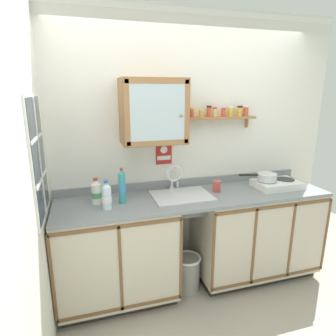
{
  "coord_description": "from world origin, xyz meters",
  "views": [
    {
      "loc": [
        -0.99,
        -2.11,
        1.91
      ],
      "look_at": [
        -0.24,
        0.42,
        1.21
      ],
      "focal_mm": 30.99,
      "sensor_mm": 36.0,
      "label": 1
    }
  ],
  "objects_px": {
    "bottle_opaque_white_2": "(96,192)",
    "wall_cabinet": "(153,111)",
    "bottle_detergent_teal_1": "(122,187)",
    "bottle_water_clear_0": "(107,196)",
    "saucepan": "(267,177)",
    "warning_sign": "(164,153)",
    "hot_plate_stove": "(277,184)",
    "mug": "(217,186)",
    "trash_bin": "(187,272)",
    "sink": "(181,199)"
  },
  "relations": [
    {
      "from": "bottle_water_clear_0",
      "to": "warning_sign",
      "type": "distance_m",
      "value": 0.76
    },
    {
      "from": "warning_sign",
      "to": "trash_bin",
      "type": "bearing_deg",
      "value": -70.31
    },
    {
      "from": "sink",
      "to": "bottle_opaque_white_2",
      "type": "bearing_deg",
      "value": 178.13
    },
    {
      "from": "mug",
      "to": "wall_cabinet",
      "type": "distance_m",
      "value": 0.95
    },
    {
      "from": "bottle_detergent_teal_1",
      "to": "wall_cabinet",
      "type": "distance_m",
      "value": 0.72
    },
    {
      "from": "bottle_water_clear_0",
      "to": "bottle_detergent_teal_1",
      "type": "height_order",
      "value": "bottle_detergent_teal_1"
    },
    {
      "from": "warning_sign",
      "to": "wall_cabinet",
      "type": "bearing_deg",
      "value": -131.07
    },
    {
      "from": "hot_plate_stove",
      "to": "trash_bin",
      "type": "relative_size",
      "value": 1.28
    },
    {
      "from": "bottle_water_clear_0",
      "to": "mug",
      "type": "height_order",
      "value": "bottle_water_clear_0"
    },
    {
      "from": "bottle_water_clear_0",
      "to": "trash_bin",
      "type": "bearing_deg",
      "value": 1.47
    },
    {
      "from": "saucepan",
      "to": "mug",
      "type": "distance_m",
      "value": 0.53
    },
    {
      "from": "saucepan",
      "to": "mug",
      "type": "bearing_deg",
      "value": 175.55
    },
    {
      "from": "hot_plate_stove",
      "to": "bottle_detergent_teal_1",
      "type": "distance_m",
      "value": 1.58
    },
    {
      "from": "saucepan",
      "to": "mug",
      "type": "xyz_separation_m",
      "value": [
        -0.53,
        0.04,
        -0.06
      ]
    },
    {
      "from": "sink",
      "to": "trash_bin",
      "type": "distance_m",
      "value": 0.74
    },
    {
      "from": "mug",
      "to": "saucepan",
      "type": "bearing_deg",
      "value": -4.45
    },
    {
      "from": "bottle_detergent_teal_1",
      "to": "wall_cabinet",
      "type": "relative_size",
      "value": 0.55
    },
    {
      "from": "saucepan",
      "to": "bottle_opaque_white_2",
      "type": "relative_size",
      "value": 1.62
    },
    {
      "from": "saucepan",
      "to": "bottle_detergent_teal_1",
      "type": "xyz_separation_m",
      "value": [
        -1.46,
        0.0,
        0.03
      ]
    },
    {
      "from": "sink",
      "to": "warning_sign",
      "type": "relative_size",
      "value": 2.33
    },
    {
      "from": "bottle_detergent_teal_1",
      "to": "bottle_water_clear_0",
      "type": "bearing_deg",
      "value": -145.21
    },
    {
      "from": "bottle_water_clear_0",
      "to": "hot_plate_stove",
      "type": "bearing_deg",
      "value": 2.45
    },
    {
      "from": "saucepan",
      "to": "warning_sign",
      "type": "distance_m",
      "value": 1.07
    },
    {
      "from": "sink",
      "to": "bottle_opaque_white_2",
      "type": "relative_size",
      "value": 2.35
    },
    {
      "from": "bottle_detergent_teal_1",
      "to": "warning_sign",
      "type": "xyz_separation_m",
      "value": [
        0.46,
        0.29,
        0.22
      ]
    },
    {
      "from": "bottle_water_clear_0",
      "to": "bottle_detergent_teal_1",
      "type": "relative_size",
      "value": 0.79
    },
    {
      "from": "bottle_water_clear_0",
      "to": "warning_sign",
      "type": "height_order",
      "value": "warning_sign"
    },
    {
      "from": "bottle_opaque_white_2",
      "to": "wall_cabinet",
      "type": "xyz_separation_m",
      "value": [
        0.54,
        0.08,
        0.68
      ]
    },
    {
      "from": "bottle_detergent_teal_1",
      "to": "bottle_opaque_white_2",
      "type": "bearing_deg",
      "value": 166.85
    },
    {
      "from": "hot_plate_stove",
      "to": "warning_sign",
      "type": "relative_size",
      "value": 1.96
    },
    {
      "from": "bottle_detergent_teal_1",
      "to": "warning_sign",
      "type": "distance_m",
      "value": 0.59
    },
    {
      "from": "bottle_opaque_white_2",
      "to": "wall_cabinet",
      "type": "bearing_deg",
      "value": 8.47
    },
    {
      "from": "saucepan",
      "to": "wall_cabinet",
      "type": "distance_m",
      "value": 1.32
    },
    {
      "from": "wall_cabinet",
      "to": "sink",
      "type": "bearing_deg",
      "value": -24.56
    },
    {
      "from": "hot_plate_stove",
      "to": "saucepan",
      "type": "relative_size",
      "value": 1.22
    },
    {
      "from": "wall_cabinet",
      "to": "warning_sign",
      "type": "height_order",
      "value": "wall_cabinet"
    },
    {
      "from": "bottle_water_clear_0",
      "to": "warning_sign",
      "type": "bearing_deg",
      "value": 32.95
    },
    {
      "from": "saucepan",
      "to": "bottle_opaque_white_2",
      "type": "xyz_separation_m",
      "value": [
        -1.68,
        0.05,
        -0.02
      ]
    },
    {
      "from": "saucepan",
      "to": "mug",
      "type": "relative_size",
      "value": 3.05
    },
    {
      "from": "warning_sign",
      "to": "trash_bin",
      "type": "height_order",
      "value": "warning_sign"
    },
    {
      "from": "bottle_detergent_teal_1",
      "to": "bottle_opaque_white_2",
      "type": "height_order",
      "value": "bottle_detergent_teal_1"
    },
    {
      "from": "mug",
      "to": "warning_sign",
      "type": "bearing_deg",
      "value": 151.66
    },
    {
      "from": "bottle_water_clear_0",
      "to": "mug",
      "type": "distance_m",
      "value": 1.08
    },
    {
      "from": "bottle_detergent_teal_1",
      "to": "mug",
      "type": "relative_size",
      "value": 2.58
    },
    {
      "from": "mug",
      "to": "warning_sign",
      "type": "height_order",
      "value": "warning_sign"
    },
    {
      "from": "bottle_opaque_white_2",
      "to": "mug",
      "type": "relative_size",
      "value": 1.89
    },
    {
      "from": "saucepan",
      "to": "bottle_water_clear_0",
      "type": "distance_m",
      "value": 1.6
    },
    {
      "from": "saucepan",
      "to": "bottle_detergent_teal_1",
      "type": "bearing_deg",
      "value": 179.92
    },
    {
      "from": "bottle_water_clear_0",
      "to": "saucepan",
      "type": "bearing_deg",
      "value": 3.48
    },
    {
      "from": "bottle_opaque_white_2",
      "to": "wall_cabinet",
      "type": "height_order",
      "value": "wall_cabinet"
    }
  ]
}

